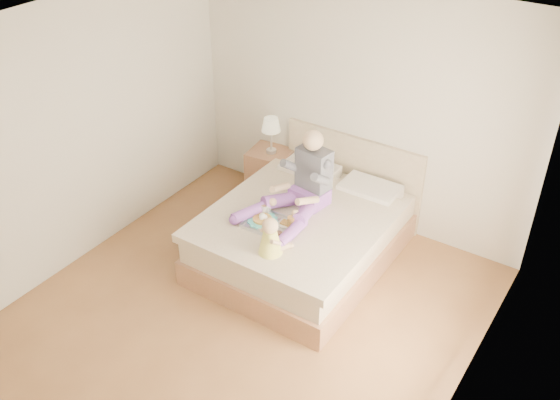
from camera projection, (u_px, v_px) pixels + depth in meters
The scene contains 7 objects.
room at pixel (250, 181), 5.12m from camera, with size 4.02×4.22×2.71m.
bed at pixel (306, 231), 6.56m from camera, with size 1.70×2.18×1.00m.
nightstand at pixel (270, 173), 7.59m from camera, with size 0.54×0.50×0.60m.
lamp at pixel (271, 127), 7.22m from camera, with size 0.22×0.22×0.45m.
adult at pixel (302, 187), 6.27m from camera, with size 0.71×1.07×0.85m.
tray at pixel (271, 222), 6.13m from camera, with size 0.50×0.40×0.14m.
baby at pixel (271, 239), 5.70m from camera, with size 0.29×0.33×0.38m.
Camera 1 is at (2.70, -3.49, 4.19)m, focal length 40.00 mm.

